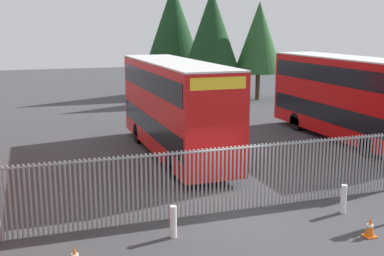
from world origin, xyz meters
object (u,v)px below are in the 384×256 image
Objects in this scene: traffic_cone_by_gate at (370,227)px; bollard_near_left at (173,222)px; double_decker_bus_near_gate at (175,105)px; double_decker_bus_behind_fence_left at (346,95)px; bollard_center_front at (343,199)px.

bollard_near_left is at bearing 161.52° from traffic_cone_by_gate.
bollard_near_left is at bearing -107.12° from double_decker_bus_near_gate.
bollard_center_front is (-6.36, -8.75, -1.95)m from double_decker_bus_behind_fence_left.
double_decker_bus_behind_fence_left is 10.99m from bollard_center_front.
double_decker_bus_near_gate is 9.29m from bollard_near_left.
traffic_cone_by_gate is (-0.39, -1.80, -0.19)m from bollard_center_front.
double_decker_bus_behind_fence_left reaches higher than bollard_near_left.
double_decker_bus_behind_fence_left is at bearing 57.40° from traffic_cone_by_gate.
bollard_center_front is at bearing -126.01° from double_decker_bus_behind_fence_left.
double_decker_bus_behind_fence_left is 18.32× the size of traffic_cone_by_gate.
double_decker_bus_near_gate is 11.04m from traffic_cone_by_gate.
double_decker_bus_behind_fence_left is 15.09m from bollard_near_left.
bollard_center_front is 1.61× the size of traffic_cone_by_gate.
double_decker_bus_near_gate and double_decker_bus_behind_fence_left have the same top height.
double_decker_bus_near_gate is at bearing -179.62° from double_decker_bus_behind_fence_left.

